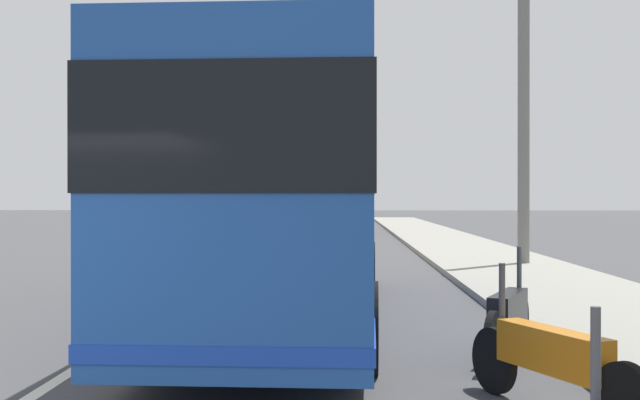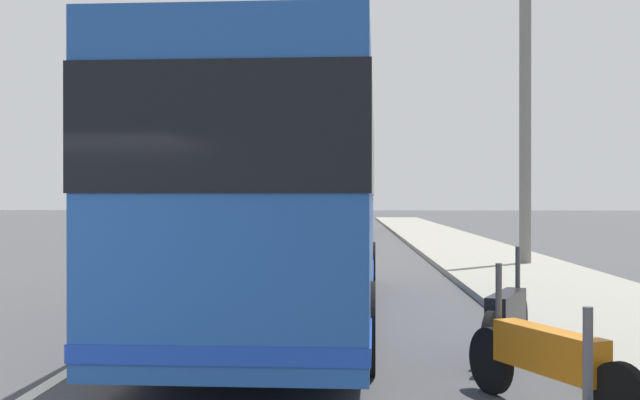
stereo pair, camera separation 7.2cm
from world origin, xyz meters
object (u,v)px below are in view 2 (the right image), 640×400
at_px(coach_bus, 291,191).
at_px(car_ahead_same_lane, 334,221).
at_px(motorcycle_nearest_curb, 548,360).
at_px(car_far_distant, 343,217).
at_px(utility_pole, 525,115).
at_px(motorcycle_by_tree, 506,317).

height_order(coach_bus, car_ahead_same_lane, coach_bus).
bearing_deg(car_ahead_same_lane, motorcycle_nearest_curb, -173.10).
bearing_deg(car_far_distant, coach_bus, 175.45).
xyz_separation_m(coach_bus, utility_pole, (9.08, -5.60, 2.10)).
bearing_deg(utility_pole, motorcycle_by_tree, 166.52).
bearing_deg(motorcycle_by_tree, coach_bus, 67.24).
xyz_separation_m(motorcycle_nearest_curb, utility_pole, (14.38, -2.99, 3.61)).
relative_size(motorcycle_by_tree, car_far_distant, 0.52).
bearing_deg(car_ahead_same_lane, utility_pole, -161.20).
xyz_separation_m(motorcycle_nearest_curb, car_far_distant, (40.44, 2.08, 0.22)).
distance_m(car_far_distant, utility_pole, 26.77).
distance_m(motorcycle_nearest_curb, car_far_distant, 40.49).
xyz_separation_m(car_far_distant, utility_pole, (-26.06, -5.08, 3.39)).
height_order(coach_bus, motorcycle_by_tree, coach_bus).
height_order(car_far_distant, utility_pole, utility_pole).
height_order(motorcycle_by_tree, utility_pole, utility_pole).
height_order(motorcycle_nearest_curb, motorcycle_by_tree, motorcycle_by_tree).
height_order(car_ahead_same_lane, car_far_distant, car_far_distant).
bearing_deg(motorcycle_nearest_curb, utility_pole, -35.88).
bearing_deg(car_far_distant, utility_pole, -172.68).
relative_size(coach_bus, utility_pole, 1.43).
relative_size(motorcycle_nearest_curb, utility_pole, 0.27).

